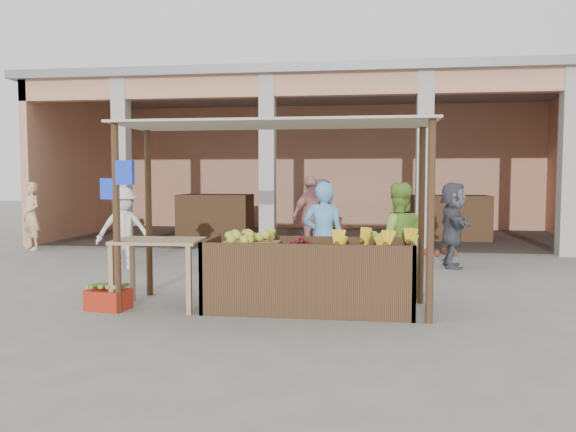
# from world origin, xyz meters

# --- Properties ---
(ground) EXTENTS (60.00, 60.00, 0.00)m
(ground) POSITION_xyz_m (0.00, 0.00, 0.00)
(ground) COLOR slate
(ground) RESTS_ON ground
(market_building) EXTENTS (14.40, 6.40, 4.20)m
(market_building) POSITION_xyz_m (0.05, 8.93, 2.70)
(market_building) COLOR tan
(market_building) RESTS_ON ground
(fruit_stall) EXTENTS (2.60, 0.95, 0.80)m
(fruit_stall) POSITION_xyz_m (0.50, 0.00, 0.40)
(fruit_stall) COLOR #4F381F
(fruit_stall) RESTS_ON ground
(stall_awning) EXTENTS (4.09, 1.35, 2.39)m
(stall_awning) POSITION_xyz_m (-0.01, 0.06, 1.98)
(stall_awning) COLOR #4F381F
(stall_awning) RESTS_ON ground
(banana_heap) EXTENTS (1.00, 0.55, 0.18)m
(banana_heap) POSITION_xyz_m (1.27, -0.04, 0.89)
(banana_heap) COLOR yellow
(banana_heap) RESTS_ON fruit_stall
(melon_tray) EXTENTS (0.71, 0.61, 0.19)m
(melon_tray) POSITION_xyz_m (-0.25, -0.04, 0.89)
(melon_tray) COLOR #AC7C59
(melon_tray) RESTS_ON fruit_stall
(berry_heap) EXTENTS (0.39, 0.32, 0.13)m
(berry_heap) POSITION_xyz_m (0.39, 0.04, 0.86)
(berry_heap) COLOR maroon
(berry_heap) RESTS_ON fruit_stall
(side_table) EXTENTS (1.13, 0.79, 0.89)m
(side_table) POSITION_xyz_m (-1.44, -0.12, 0.75)
(side_table) COLOR tan
(side_table) RESTS_ON ground
(papaya_pile) EXTENTS (0.76, 0.44, 0.22)m
(papaya_pile) POSITION_xyz_m (-1.44, -0.12, 1.00)
(papaya_pile) COLOR #4A8F2E
(papaya_pile) RESTS_ON side_table
(red_crate) EXTENTS (0.56, 0.45, 0.26)m
(red_crate) POSITION_xyz_m (-2.04, -0.32, 0.13)
(red_crate) COLOR #AF2512
(red_crate) RESTS_ON ground
(plantain_bundle) EXTENTS (0.40, 0.28, 0.08)m
(plantain_bundle) POSITION_xyz_m (-2.04, -0.32, 0.30)
(plantain_bundle) COLOR olive
(plantain_bundle) RESTS_ON red_crate
(produce_sacks) EXTENTS (1.05, 0.78, 0.63)m
(produce_sacks) POSITION_xyz_m (2.83, 5.26, 0.32)
(produce_sacks) COLOR maroon
(produce_sacks) RESTS_ON ground
(vendor_blue) EXTENTS (0.67, 0.51, 1.74)m
(vendor_blue) POSITION_xyz_m (0.62, 0.98, 0.87)
(vendor_blue) COLOR #62B3F0
(vendor_blue) RESTS_ON ground
(vendor_green) EXTENTS (0.87, 0.56, 1.71)m
(vendor_green) POSITION_xyz_m (1.66, 0.90, 0.85)
(vendor_green) COLOR #8BC343
(vendor_green) RESTS_ON ground
(motorcycle) EXTENTS (0.77, 1.87, 0.95)m
(motorcycle) POSITION_xyz_m (0.41, 2.01, 0.48)
(motorcycle) COLOR maroon
(motorcycle) RESTS_ON ground
(shopper_a) EXTENTS (1.17, 0.93, 1.63)m
(shopper_a) POSITION_xyz_m (-3.20, 2.76, 0.81)
(shopper_a) COLOR silver
(shopper_a) RESTS_ON ground
(shopper_b) EXTENTS (1.17, 1.17, 1.84)m
(shopper_b) POSITION_xyz_m (0.09, 4.82, 0.92)
(shopper_b) COLOR tan
(shopper_b) RESTS_ON ground
(shopper_d) EXTENTS (0.70, 1.58, 1.69)m
(shopper_d) POSITION_xyz_m (2.84, 3.73, 0.84)
(shopper_d) COLOR #4C4E59
(shopper_d) RESTS_ON ground
(shopper_e) EXTENTS (0.76, 0.71, 1.65)m
(shopper_e) POSITION_xyz_m (-6.47, 5.05, 0.82)
(shopper_e) COLOR #DFB07C
(shopper_e) RESTS_ON ground
(shopper_f) EXTENTS (1.02, 0.86, 1.81)m
(shopper_f) POSITION_xyz_m (0.23, 5.61, 0.90)
(shopper_f) COLOR gray
(shopper_f) RESTS_ON ground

